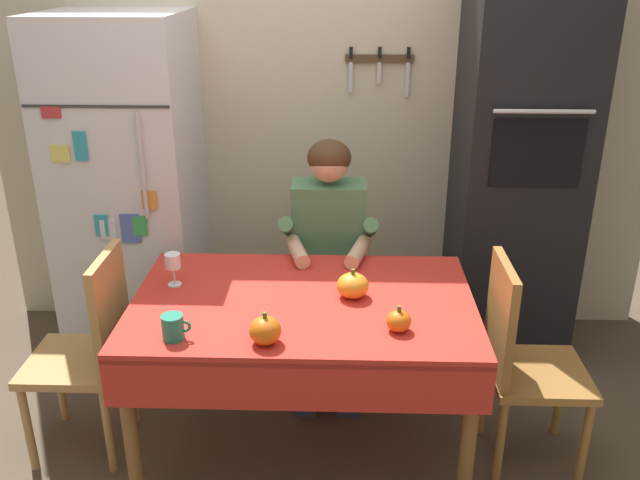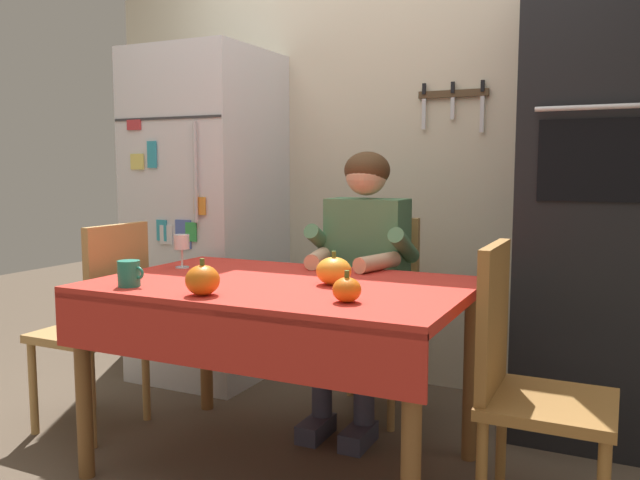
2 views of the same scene
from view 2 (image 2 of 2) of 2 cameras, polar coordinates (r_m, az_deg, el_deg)
name	(u,v)px [view 2 (image 2 of 2)]	position (r m, az deg, el deg)	size (l,w,h in m)	color
ground_plane	(271,478)	(2.62, -4.36, -20.18)	(10.00, 10.00, 0.00)	brown
back_wall_assembly	(401,144)	(3.56, 7.19, 8.41)	(3.70, 0.13, 2.60)	beige
refrigerator	(208,216)	(3.68, -9.86, 2.06)	(0.68, 0.71, 1.80)	silver
wall_oven	(597,196)	(3.03, 23.19, 3.58)	(0.60, 0.64, 2.10)	black
dining_table	(279,304)	(2.47, -3.60, -5.69)	(1.40, 0.90, 0.74)	brown
chair_behind_person	(376,304)	(3.16, 4.94, -5.68)	(0.40, 0.40, 0.93)	tan
seated_person	(362,264)	(2.95, 3.69, -2.09)	(0.47, 0.55, 1.25)	#38384C
chair_left_side	(102,318)	(3.03, -18.67, -6.52)	(0.40, 0.40, 0.93)	tan
chair_right_side	(524,376)	(2.20, 17.50, -11.37)	(0.40, 0.40, 0.93)	#9E6B33
coffee_mug	(129,274)	(2.46, -16.45, -2.85)	(0.11, 0.08, 0.10)	#237F66
wine_glass	(182,244)	(2.85, -12.09, -0.34)	(0.07, 0.07, 0.15)	white
pumpkin_large	(334,271)	(2.40, 1.22, -2.73)	(0.13, 0.13, 0.13)	orange
pumpkin_medium	(203,280)	(2.23, -10.31, -3.49)	(0.12, 0.12, 0.13)	orange
pumpkin_small	(347,290)	(2.09, 2.38, -4.39)	(0.09, 0.09, 0.10)	orange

